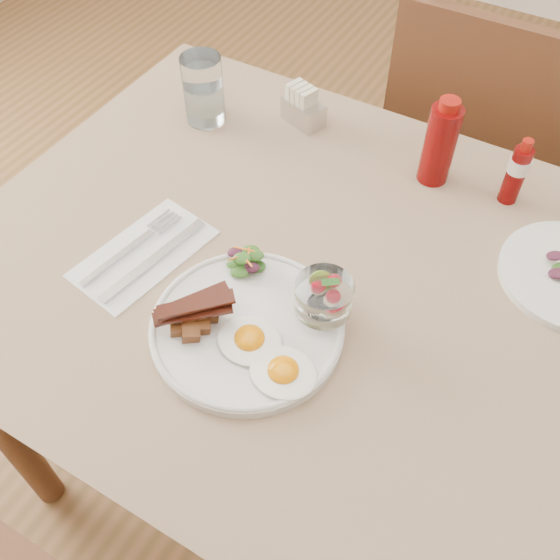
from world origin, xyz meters
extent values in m
plane|color=brown|center=(0.00, 0.00, 0.00)|extent=(5.00, 5.00, 0.00)
cylinder|color=#532B1A|center=(-0.59, -0.36, 0.35)|extent=(0.06, 0.06, 0.71)
cylinder|color=#532B1A|center=(-0.59, 0.36, 0.35)|extent=(0.06, 0.06, 0.71)
cube|color=#532B1A|center=(0.00, 0.00, 0.73)|extent=(1.30, 0.85, 0.04)
cube|color=#947C5B|center=(0.00, 0.00, 0.75)|extent=(1.33, 0.88, 0.00)
cylinder|color=#532B1A|center=(-0.18, 0.57, 0.23)|extent=(0.04, 0.04, 0.45)
cylinder|color=#532B1A|center=(0.18, 0.57, 0.23)|extent=(0.04, 0.04, 0.45)
cylinder|color=#532B1A|center=(-0.18, 0.93, 0.23)|extent=(0.04, 0.04, 0.45)
cylinder|color=#532B1A|center=(0.18, 0.93, 0.23)|extent=(0.04, 0.04, 0.45)
cube|color=#532B1A|center=(0.00, 0.75, 0.47)|extent=(0.42, 0.42, 0.03)
cube|color=#532B1A|center=(0.00, 0.55, 0.70)|extent=(0.42, 0.03, 0.46)
cylinder|color=silver|center=(-0.13, -0.15, 0.76)|extent=(0.28, 0.28, 0.02)
ellipsoid|color=white|center=(-0.04, -0.19, 0.77)|extent=(0.12, 0.11, 0.01)
ellipsoid|color=orange|center=(-0.04, -0.19, 0.78)|extent=(0.04, 0.04, 0.03)
ellipsoid|color=white|center=(-0.11, -0.17, 0.77)|extent=(0.12, 0.11, 0.01)
ellipsoid|color=orange|center=(-0.11, -0.17, 0.78)|extent=(0.04, 0.04, 0.03)
cube|color=brown|center=(-0.20, -0.18, 0.78)|extent=(0.03, 0.03, 0.02)
cube|color=brown|center=(-0.18, -0.19, 0.78)|extent=(0.03, 0.03, 0.02)
cube|color=brown|center=(-0.20, -0.21, 0.78)|extent=(0.03, 0.03, 0.02)
cube|color=brown|center=(-0.18, -0.17, 0.78)|extent=(0.03, 0.03, 0.02)
cube|color=brown|center=(-0.18, -0.21, 0.78)|extent=(0.03, 0.03, 0.02)
cube|color=brown|center=(-0.22, -0.19, 0.78)|extent=(0.03, 0.03, 0.02)
cube|color=brown|center=(-0.19, -0.18, 0.80)|extent=(0.03, 0.03, 0.02)
cube|color=brown|center=(-0.20, -0.19, 0.80)|extent=(0.03, 0.03, 0.02)
cube|color=#451A0B|center=(-0.20, -0.19, 0.80)|extent=(0.09, 0.09, 0.01)
cube|color=#451A0B|center=(-0.19, -0.19, 0.81)|extent=(0.10, 0.09, 0.01)
cube|color=#451A0B|center=(-0.20, -0.18, 0.81)|extent=(0.08, 0.10, 0.01)
cube|color=#451A0B|center=(-0.19, -0.18, 0.82)|extent=(0.09, 0.09, 0.01)
ellipsoid|color=#204813|center=(-0.19, -0.06, 0.77)|extent=(0.04, 0.03, 0.01)
ellipsoid|color=#204813|center=(-0.17, -0.06, 0.78)|extent=(0.03, 0.03, 0.01)
ellipsoid|color=#371122|center=(-0.20, -0.05, 0.78)|extent=(0.03, 0.02, 0.01)
ellipsoid|color=#204813|center=(-0.18, -0.08, 0.78)|extent=(0.04, 0.03, 0.01)
ellipsoid|color=#204813|center=(-0.20, -0.07, 0.78)|extent=(0.03, 0.03, 0.01)
ellipsoid|color=#371122|center=(-0.17, -0.07, 0.79)|extent=(0.03, 0.02, 0.01)
ellipsoid|color=#204813|center=(-0.19, -0.04, 0.79)|extent=(0.03, 0.03, 0.01)
ellipsoid|color=#204813|center=(-0.17, -0.05, 0.79)|extent=(0.03, 0.02, 0.01)
ellipsoid|color=#371122|center=(-0.20, -0.06, 0.79)|extent=(0.03, 0.02, 0.01)
ellipsoid|color=#204813|center=(-0.19, -0.07, 0.80)|extent=(0.03, 0.03, 0.01)
cylinder|color=orange|center=(-0.18, -0.06, 0.80)|extent=(0.02, 0.03, 0.01)
cylinder|color=orange|center=(-0.19, -0.05, 0.80)|extent=(0.03, 0.01, 0.01)
cylinder|color=orange|center=(-0.18, -0.07, 0.80)|extent=(0.03, 0.02, 0.01)
cylinder|color=orange|center=(-0.19, -0.07, 0.80)|extent=(0.02, 0.03, 0.01)
cylinder|color=white|center=(-0.04, -0.08, 0.77)|extent=(0.05, 0.05, 0.01)
cylinder|color=white|center=(-0.04, -0.08, 0.78)|extent=(0.02, 0.02, 0.02)
cylinder|color=white|center=(-0.04, -0.08, 0.82)|extent=(0.08, 0.08, 0.05)
cylinder|color=beige|center=(-0.05, -0.08, 0.81)|extent=(0.02, 0.02, 0.01)
cylinder|color=beige|center=(-0.03, -0.09, 0.81)|extent=(0.02, 0.02, 0.01)
cylinder|color=beige|center=(-0.04, -0.07, 0.81)|extent=(0.02, 0.02, 0.01)
cylinder|color=#7EA532|center=(-0.05, -0.07, 0.83)|extent=(0.03, 0.03, 0.01)
cone|color=red|center=(-0.03, -0.09, 0.83)|extent=(0.02, 0.02, 0.02)
cone|color=red|center=(-0.05, -0.09, 0.84)|extent=(0.02, 0.02, 0.02)
cone|color=red|center=(-0.04, -0.07, 0.84)|extent=(0.02, 0.02, 0.02)
ellipsoid|color=#31752A|center=(-0.04, -0.08, 0.85)|extent=(0.02, 0.01, 0.00)
ellipsoid|color=#31752A|center=(-0.03, -0.08, 0.85)|extent=(0.02, 0.01, 0.00)
ellipsoid|color=#371122|center=(0.23, 0.16, 0.77)|extent=(0.03, 0.03, 0.01)
ellipsoid|color=#371122|center=(0.22, 0.19, 0.78)|extent=(0.03, 0.02, 0.01)
cylinder|color=#5F0505|center=(-0.02, 0.30, 0.82)|extent=(0.07, 0.07, 0.14)
cylinder|color=maroon|center=(-0.02, 0.30, 0.91)|extent=(0.04, 0.04, 0.02)
cylinder|color=#5F0505|center=(0.11, 0.31, 0.81)|extent=(0.03, 0.03, 0.11)
cylinder|color=silver|center=(0.11, 0.31, 0.83)|extent=(0.04, 0.04, 0.03)
cylinder|color=maroon|center=(0.11, 0.31, 0.87)|extent=(0.02, 0.02, 0.02)
cube|color=silver|center=(-0.29, 0.32, 0.77)|extent=(0.09, 0.07, 0.05)
cube|color=beige|center=(-0.32, 0.33, 0.80)|extent=(0.02, 0.04, 0.05)
cube|color=beige|center=(-0.31, 0.33, 0.80)|extent=(0.02, 0.04, 0.05)
cube|color=beige|center=(-0.29, 0.32, 0.80)|extent=(0.02, 0.04, 0.05)
cube|color=beige|center=(-0.28, 0.32, 0.80)|extent=(0.02, 0.04, 0.05)
cylinder|color=white|center=(-0.46, 0.24, 0.82)|extent=(0.08, 0.08, 0.13)
cylinder|color=silver|center=(-0.46, 0.24, 0.79)|extent=(0.07, 0.07, 0.07)
cube|color=silver|center=(-0.35, -0.11, 0.75)|extent=(0.16, 0.24, 0.00)
cube|color=silver|center=(-0.33, -0.11, 0.76)|extent=(0.05, 0.21, 0.00)
cube|color=silver|center=(-0.38, -0.14, 0.76)|extent=(0.04, 0.15, 0.00)
cube|color=silver|center=(-0.37, -0.03, 0.76)|extent=(0.01, 0.05, 0.00)
cube|color=silver|center=(-0.37, -0.04, 0.76)|extent=(0.01, 0.05, 0.00)
cube|color=silver|center=(-0.36, -0.04, 0.76)|extent=(0.01, 0.05, 0.00)
cube|color=silver|center=(-0.35, -0.04, 0.76)|extent=(0.01, 0.05, 0.00)
camera|label=1|loc=(0.17, -0.57, 1.50)|focal=40.00mm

